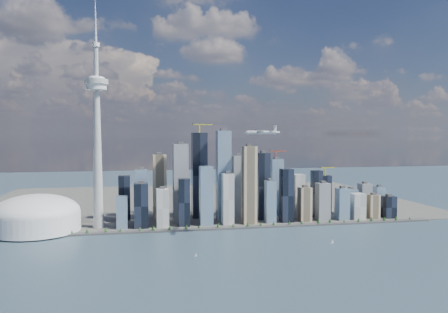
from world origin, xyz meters
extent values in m
plane|color=#2E3F51|center=(0.00, 0.00, 0.00)|extent=(4000.00, 4000.00, 0.00)
cube|color=#383838|center=(0.00, 250.00, 2.00)|extent=(1100.00, 22.00, 4.00)
cube|color=#4C4C47|center=(0.00, 700.00, 1.50)|extent=(1400.00, 900.00, 3.00)
cylinder|color=#3F2D1E|center=(-476.67, 250.00, 5.20)|extent=(1.00, 1.00, 2.40)
cone|color=#194619|center=(-476.67, 250.00, 8.80)|extent=(7.20, 7.20, 8.00)
cylinder|color=#3F2D1E|center=(-390.00, 250.00, 5.20)|extent=(1.00, 1.00, 2.40)
cone|color=#194619|center=(-390.00, 250.00, 8.80)|extent=(7.20, 7.20, 8.00)
cylinder|color=#3F2D1E|center=(-303.33, 250.00, 5.20)|extent=(1.00, 1.00, 2.40)
cone|color=#194619|center=(-303.33, 250.00, 8.80)|extent=(7.20, 7.20, 8.00)
cylinder|color=#3F2D1E|center=(-216.67, 250.00, 5.20)|extent=(1.00, 1.00, 2.40)
cone|color=#194619|center=(-216.67, 250.00, 8.80)|extent=(7.20, 7.20, 8.00)
cylinder|color=#3F2D1E|center=(-130.00, 250.00, 5.20)|extent=(1.00, 1.00, 2.40)
cone|color=#194619|center=(-130.00, 250.00, 8.80)|extent=(7.20, 7.20, 8.00)
cylinder|color=#3F2D1E|center=(-43.33, 250.00, 5.20)|extent=(1.00, 1.00, 2.40)
cone|color=#194619|center=(-43.33, 250.00, 8.80)|extent=(7.20, 7.20, 8.00)
cylinder|color=#3F2D1E|center=(43.33, 250.00, 5.20)|extent=(1.00, 1.00, 2.40)
cone|color=#194619|center=(43.33, 250.00, 8.80)|extent=(7.20, 7.20, 8.00)
cylinder|color=#3F2D1E|center=(130.00, 250.00, 5.20)|extent=(1.00, 1.00, 2.40)
cone|color=#194619|center=(130.00, 250.00, 8.80)|extent=(7.20, 7.20, 8.00)
cylinder|color=#3F2D1E|center=(216.67, 250.00, 5.20)|extent=(1.00, 1.00, 2.40)
cone|color=#194619|center=(216.67, 250.00, 8.80)|extent=(7.20, 7.20, 8.00)
cylinder|color=#3F2D1E|center=(303.33, 250.00, 5.20)|extent=(1.00, 1.00, 2.40)
cone|color=#194619|center=(303.33, 250.00, 8.80)|extent=(7.20, 7.20, 8.00)
cylinder|color=#3F2D1E|center=(390.00, 250.00, 5.20)|extent=(1.00, 1.00, 2.40)
cone|color=#194619|center=(390.00, 250.00, 8.80)|extent=(7.20, 7.20, 8.00)
cylinder|color=#3F2D1E|center=(476.67, 250.00, 5.20)|extent=(1.00, 1.00, 2.40)
cone|color=#194619|center=(476.67, 250.00, 8.80)|extent=(7.20, 7.20, 8.00)
cube|color=black|center=(-200.00, 290.00, 57.09)|extent=(34.00, 34.00, 108.18)
cube|color=#7795B5|center=(-200.00, 340.00, 71.84)|extent=(30.00, 30.00, 137.68)
cube|color=beige|center=(-150.00, 290.00, 49.71)|extent=(30.00, 30.00, 93.43)
cube|color=tan|center=(-150.00, 395.00, 89.05)|extent=(36.00, 36.00, 172.10)
cube|color=gray|center=(-95.00, 340.00, 103.80)|extent=(38.00, 38.00, 201.60)
cube|color=black|center=(-95.00, 290.00, 62.01)|extent=(28.00, 28.00, 118.01)
cube|color=#7795B5|center=(-40.00, 290.00, 76.76)|extent=(32.00, 32.00, 147.52)
cube|color=black|center=(-40.00, 395.00, 118.55)|extent=(40.00, 40.00, 231.11)
cube|color=#7795B5|center=(15.00, 340.00, 121.01)|extent=(36.00, 36.00, 236.03)
cube|color=beige|center=(15.00, 290.00, 66.92)|extent=(28.00, 28.00, 127.85)
cube|color=tan|center=(70.00, 290.00, 101.34)|extent=(34.00, 34.00, 196.69)
cube|color=gray|center=(70.00, 395.00, 86.59)|extent=(30.00, 30.00, 167.18)
cube|color=black|center=(125.00, 340.00, 91.51)|extent=(32.00, 32.00, 177.02)
cube|color=#7795B5|center=(125.00, 290.00, 57.09)|extent=(26.00, 26.00, 108.18)
cube|color=black|center=(175.00, 290.00, 71.84)|extent=(30.00, 30.00, 137.68)
cube|color=#7795B5|center=(175.00, 395.00, 81.68)|extent=(34.00, 34.00, 157.35)
cube|color=beige|center=(225.00, 340.00, 62.01)|extent=(28.00, 28.00, 118.01)
cube|color=tan|center=(225.00, 290.00, 47.25)|extent=(30.00, 30.00, 88.51)
cube|color=gray|center=(275.00, 290.00, 52.17)|extent=(32.00, 32.00, 98.34)
cube|color=black|center=(275.00, 340.00, 66.92)|extent=(26.00, 26.00, 127.85)
cube|color=#7795B5|center=(325.00, 290.00, 44.80)|extent=(30.00, 30.00, 83.59)
cube|color=black|center=(325.00, 395.00, 57.09)|extent=(28.00, 28.00, 108.18)
cube|color=#7795B5|center=(375.00, 340.00, 39.88)|extent=(30.00, 30.00, 73.76)
cube|color=beige|center=(375.00, 290.00, 37.42)|extent=(34.00, 34.00, 68.84)
cube|color=tan|center=(420.00, 290.00, 34.96)|extent=(28.00, 28.00, 63.92)
cube|color=gray|center=(420.00, 340.00, 47.25)|extent=(30.00, 30.00, 88.51)
cube|color=black|center=(465.00, 290.00, 32.50)|extent=(32.00, 32.00, 59.01)
cube|color=#7795B5|center=(465.00, 340.00, 42.34)|extent=(26.00, 26.00, 78.68)
cube|color=black|center=(-240.00, 395.00, 62.01)|extent=(30.00, 30.00, 118.01)
cube|color=#7795B5|center=(-240.00, 290.00, 42.34)|extent=(26.00, 26.00, 78.68)
cube|color=gold|center=(-40.00, 395.00, 245.11)|extent=(3.00, 3.00, 22.00)
cube|color=gold|center=(-31.75, 395.00, 256.11)|extent=(55.00, 2.20, 2.20)
cube|color=#383838|center=(-56.50, 395.00, 258.11)|extent=(6.00, 4.00, 4.00)
cube|color=#A83118|center=(175.00, 395.00, 171.35)|extent=(3.00, 3.00, 22.00)
cube|color=#A83118|center=(182.20, 395.00, 182.35)|extent=(48.00, 2.20, 2.20)
cube|color=#383838|center=(160.60, 395.00, 184.35)|extent=(6.00, 4.00, 4.00)
cube|color=gold|center=(325.00, 395.00, 122.18)|extent=(3.00, 3.00, 22.00)
cube|color=gold|center=(331.75, 395.00, 133.18)|extent=(45.00, 2.20, 2.20)
cube|color=#383838|center=(311.50, 395.00, 135.18)|extent=(6.00, 4.00, 4.00)
cone|color=#9B9C97|center=(-300.00, 310.00, 173.00)|extent=(26.00, 26.00, 340.00)
cylinder|color=silver|center=(-300.00, 310.00, 343.00)|extent=(48.00, 48.00, 14.00)
cylinder|color=#9B9C97|center=(-300.00, 310.00, 355.00)|extent=(56.00, 56.00, 12.00)
ellipsoid|color=silver|center=(-300.00, 310.00, 363.00)|extent=(40.00, 40.00, 14.00)
cylinder|color=#9B9C97|center=(-300.00, 310.00, 403.00)|extent=(11.00, 11.00, 80.00)
cylinder|color=silver|center=(-300.00, 310.00, 443.00)|extent=(18.00, 18.00, 10.00)
cone|color=silver|center=(-300.00, 310.00, 501.00)|extent=(7.00, 7.00, 105.00)
cylinder|color=silver|center=(-440.00, 300.00, 25.00)|extent=(200.00, 200.00, 44.00)
ellipsoid|color=silver|center=(-440.00, 300.00, 47.00)|extent=(200.00, 200.00, 84.00)
cylinder|color=silver|center=(57.10, 125.04, 234.06)|extent=(63.29, 15.30, 7.73)
cone|color=silver|center=(24.73, 129.00, 234.06)|extent=(9.33, 8.70, 7.73)
cone|color=silver|center=(90.68, 120.94, 234.06)|extent=(12.93, 9.14, 7.73)
cube|color=silver|center=(54.71, 125.34, 238.16)|extent=(17.80, 68.32, 1.21)
cylinder|color=silver|center=(53.09, 112.15, 236.23)|extent=(13.72, 5.93, 4.35)
cylinder|color=silver|center=(56.32, 138.53, 236.23)|extent=(13.72, 5.93, 4.35)
cylinder|color=#3F3F3F|center=(45.90, 113.03, 236.23)|extent=(1.53, 9.64, 9.66)
cylinder|color=#3F3F3F|center=(49.12, 139.41, 236.23)|extent=(1.53, 9.64, 9.66)
cube|color=silver|center=(87.08, 121.38, 241.79)|extent=(6.83, 1.78, 13.29)
cube|color=silver|center=(87.08, 121.38, 248.55)|extent=(7.92, 22.23, 0.85)
cube|color=white|center=(-97.91, 27.60, 0.35)|extent=(5.47, 2.59, 0.70)
cylinder|color=#999999|center=(-97.91, 27.60, 4.39)|extent=(0.21, 0.21, 7.89)
cube|color=white|center=(197.79, 70.49, 0.38)|extent=(5.67, 1.78, 0.75)
cylinder|color=#999999|center=(197.79, 70.49, 4.70)|extent=(0.23, 0.23, 8.46)
camera|label=1|loc=(-199.42, -779.60, 231.37)|focal=35.00mm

